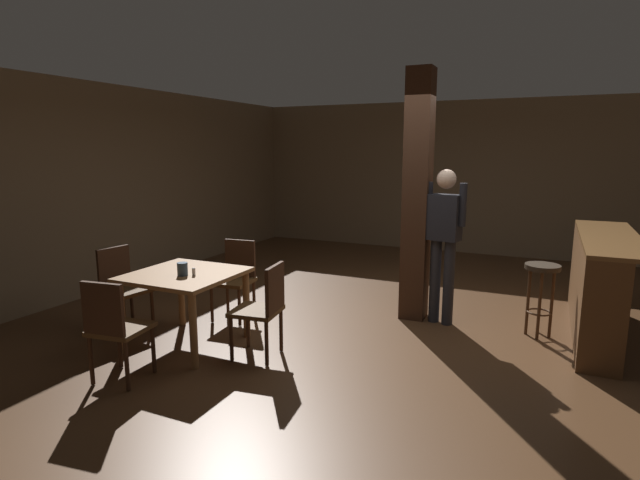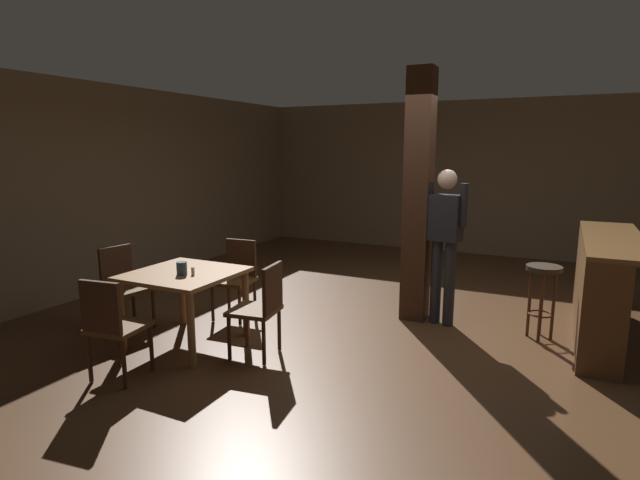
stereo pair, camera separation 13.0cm
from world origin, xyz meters
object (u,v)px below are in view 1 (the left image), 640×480
at_px(chair_north, 236,275).
at_px(salt_shaker, 194,272).
at_px(chair_south, 114,325).
at_px(napkin_cup, 182,269).
at_px(dining_table, 185,284).
at_px(chair_east, 264,306).
at_px(bar_counter, 595,284).
at_px(chair_west, 122,284).
at_px(bar_stool_near, 541,283).
at_px(standing_person, 444,235).

xyz_separation_m(chair_north, salt_shaker, (0.16, -0.93, 0.27)).
xyz_separation_m(chair_south, napkin_cup, (0.03, 0.83, 0.30)).
relative_size(dining_table, chair_east, 1.11).
bearing_deg(bar_counter, salt_shaker, -149.33).
relative_size(chair_west, chair_south, 1.00).
distance_m(chair_south, napkin_cup, 0.88).
height_order(chair_north, bar_stool_near, chair_north).
relative_size(dining_table, napkin_cup, 7.88).
distance_m(chair_south, standing_person, 3.42).
relative_size(standing_person, bar_counter, 0.74).
bearing_deg(dining_table, chair_west, 177.59).
xyz_separation_m(chair_north, napkin_cup, (0.06, -0.97, 0.30)).
height_order(dining_table, bar_stool_near, bar_stool_near).
bearing_deg(standing_person, chair_west, -151.68).
relative_size(dining_table, chair_west, 1.11).
distance_m(chair_west, bar_stool_near, 4.41).
xyz_separation_m(dining_table, bar_stool_near, (3.19, 1.71, -0.05)).
relative_size(chair_west, standing_person, 0.52).
xyz_separation_m(dining_table, napkin_cup, (0.05, -0.09, 0.18)).
distance_m(chair_north, salt_shaker, 0.98).
bearing_deg(bar_stool_near, dining_table, -151.74).
bearing_deg(standing_person, chair_south, -129.55).
bearing_deg(bar_stool_near, napkin_cup, -150.06).
height_order(standing_person, bar_counter, standing_person).
relative_size(chair_north, salt_shaker, 12.19).
xyz_separation_m(napkin_cup, bar_counter, (3.65, 2.15, -0.26)).
bearing_deg(chair_south, bar_counter, 38.98).
xyz_separation_m(chair_north, chair_east, (0.88, -0.84, 0.00)).
bearing_deg(chair_west, chair_north, 43.60).
bearing_deg(bar_stool_near, chair_north, -165.34).
bearing_deg(salt_shaker, chair_south, -98.44).
relative_size(chair_north, napkin_cup, 7.07).
relative_size(napkin_cup, bar_counter, 0.05).
height_order(chair_north, chair_west, same).
bearing_deg(chair_south, bar_stool_near, 39.76).
relative_size(chair_east, bar_counter, 0.38).
height_order(chair_south, bar_stool_near, chair_south).
distance_m(chair_south, salt_shaker, 0.92).
xyz_separation_m(chair_east, bar_counter, (2.83, 2.02, 0.03)).
height_order(chair_south, standing_person, standing_person).
bearing_deg(dining_table, chair_north, 90.43).
xyz_separation_m(chair_east, standing_person, (1.31, 1.65, 0.50)).
height_order(chair_west, napkin_cup, chair_west).
distance_m(salt_shaker, bar_counter, 4.14).
xyz_separation_m(dining_table, standing_person, (2.18, 1.69, 0.38)).
distance_m(napkin_cup, standing_person, 2.78).
relative_size(chair_east, standing_person, 0.52).
distance_m(chair_east, standing_person, 2.17).
height_order(chair_west, bar_stool_near, chair_west).
xyz_separation_m(chair_south, bar_stool_near, (3.17, 2.63, 0.07)).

